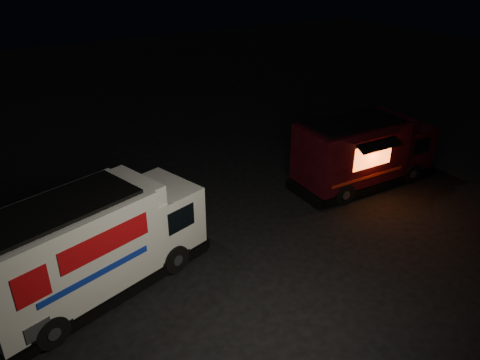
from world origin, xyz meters
TOP-DOWN VIEW (x-y plane):
  - ground at (0.00, 0.00)m, footprint 80.00×80.00m
  - white_truck at (-5.36, 0.97)m, footprint 7.24×4.23m
  - red_truck at (5.99, 1.96)m, footprint 6.30×2.46m

SIDE VIEW (x-z plane):
  - ground at x=0.00m, z-range 0.00..0.00m
  - red_truck at x=5.99m, z-range 0.00..2.90m
  - white_truck at x=-5.36m, z-range 0.00..3.11m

